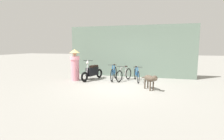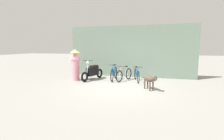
{
  "view_description": "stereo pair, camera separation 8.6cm",
  "coord_description": "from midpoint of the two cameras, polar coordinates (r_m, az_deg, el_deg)",
  "views": [
    {
      "loc": [
        1.7,
        -7.42,
        1.82
      ],
      "look_at": [
        -0.53,
        0.8,
        0.65
      ],
      "focal_mm": 28.0,
      "sensor_mm": 36.0,
      "label": 1
    },
    {
      "loc": [
        1.78,
        -7.39,
        1.82
      ],
      "look_at": [
        -0.53,
        0.8,
        0.65
      ],
      "focal_mm": 28.0,
      "sensor_mm": 36.0,
      "label": 2
    }
  ],
  "objects": [
    {
      "name": "ground_plane",
      "position": [
        7.82,
        2.48,
        -5.64
      ],
      "size": [
        60.0,
        60.0,
        0.0
      ],
      "primitive_type": "plane",
      "color": "gray"
    },
    {
      "name": "shop_wall_back",
      "position": [
        10.46,
        6.21,
        6.06
      ],
      "size": [
        7.43,
        0.2,
        3.01
      ],
      "color": "slate",
      "rests_on": "ground"
    },
    {
      "name": "bicycle_0",
      "position": [
        9.43,
        0.88,
        -1.13
      ],
      "size": [
        0.46,
        1.67,
        0.86
      ],
      "rotation": [
        0.0,
        0.0,
        -1.5
      ],
      "color": "black",
      "rests_on": "ground"
    },
    {
      "name": "bicycle_1",
      "position": [
        9.29,
        4.26,
        -1.47
      ],
      "size": [
        0.61,
        1.5,
        0.79
      ],
      "rotation": [
        0.0,
        0.0,
        -1.9
      ],
      "color": "black",
      "rests_on": "ground"
    },
    {
      "name": "bicycle_2",
      "position": [
        9.14,
        8.33,
        -1.61
      ],
      "size": [
        0.56,
        1.58,
        0.8
      ],
      "rotation": [
        0.0,
        0.0,
        -1.29
      ],
      "color": "black",
      "rests_on": "ground"
    },
    {
      "name": "motorcycle",
      "position": [
        9.53,
        -6.14,
        -0.65
      ],
      "size": [
        0.67,
        1.84,
        1.09
      ],
      "rotation": [
        0.0,
        0.0,
        -1.83
      ],
      "color": "black",
      "rests_on": "ground"
    },
    {
      "name": "stray_dog",
      "position": [
        7.41,
        12.59,
        -2.87
      ],
      "size": [
        0.75,
        0.96,
        0.67
      ],
      "rotation": [
        0.0,
        0.0,
        5.34
      ],
      "color": "#4C3F33",
      "rests_on": "ground"
    },
    {
      "name": "person_in_robes",
      "position": [
        9.43,
        -11.67,
        2.05
      ],
      "size": [
        0.7,
        0.7,
        1.66
      ],
      "rotation": [
        0.0,
        0.0,
        3.46
      ],
      "color": "pink",
      "rests_on": "ground"
    }
  ]
}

